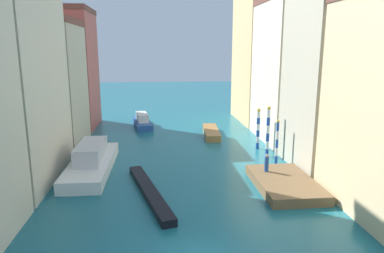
{
  "coord_description": "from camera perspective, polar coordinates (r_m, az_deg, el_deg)",
  "views": [
    {
      "loc": [
        -2.01,
        -15.69,
        10.69
      ],
      "look_at": [
        2.21,
        25.9,
        1.5
      ],
      "focal_mm": 33.29,
      "sensor_mm": 36.0,
      "label": 1
    }
  ],
  "objects": [
    {
      "name": "ground_plane",
      "position": [
        41.64,
        -2.83,
        -2.5
      ],
      "size": [
        154.0,
        154.0,
        0.0
      ],
      "primitive_type": "plane",
      "color": "#196070"
    },
    {
      "name": "building_left_1",
      "position": [
        31.47,
        -27.62,
        9.71
      ],
      "size": [
        6.43,
        12.01,
        19.92
      ],
      "color": "beige",
      "rests_on": "ground"
    },
    {
      "name": "building_left_2",
      "position": [
        42.09,
        -21.74,
        6.39
      ],
      "size": [
        6.43,
        9.47,
        13.82
      ],
      "color": "#BCB299",
      "rests_on": "ground"
    },
    {
      "name": "building_left_3",
      "position": [
        51.22,
        -18.96,
        8.69
      ],
      "size": [
        6.43,
        9.07,
        15.91
      ],
      "color": "#B25147",
      "rests_on": "ground"
    },
    {
      "name": "building_right_1",
      "position": [
        34.13,
        21.43,
        7.39
      ],
      "size": [
        6.43,
        8.34,
        16.39
      ],
      "color": "#BCB299",
      "rests_on": "ground"
    },
    {
      "name": "building_right_2",
      "position": [
        43.15,
        15.46,
        8.7
      ],
      "size": [
        6.43,
        10.77,
        16.45
      ],
      "color": "beige",
      "rests_on": "ground"
    },
    {
      "name": "building_right_3",
      "position": [
        54.07,
        11.08,
        10.94
      ],
      "size": [
        6.43,
        12.03,
        19.05
      ],
      "color": "#DBB77A",
      "rests_on": "ground"
    },
    {
      "name": "waterfront_dock",
      "position": [
        29.08,
        14.63,
        -8.82
      ],
      "size": [
        4.38,
        7.49,
        0.73
      ],
      "color": "brown",
      "rests_on": "ground"
    },
    {
      "name": "person_on_dock",
      "position": [
        30.09,
        11.86,
        -5.81
      ],
      "size": [
        0.36,
        0.36,
        1.49
      ],
      "color": "#234C93",
      "rests_on": "waterfront_dock"
    },
    {
      "name": "mooring_pole_0",
      "position": [
        34.08,
        13.46,
        -2.4
      ],
      "size": [
        0.29,
        0.29,
        4.28
      ],
      "color": "#1E479E",
      "rests_on": "ground"
    },
    {
      "name": "mooring_pole_1",
      "position": [
        36.19,
        12.06,
        -0.74
      ],
      "size": [
        0.37,
        0.37,
        5.17
      ],
      "color": "#1E479E",
      "rests_on": "ground"
    },
    {
      "name": "mooring_pole_2",
      "position": [
        38.95,
        10.55,
        -0.27
      ],
      "size": [
        0.4,
        0.4,
        4.47
      ],
      "color": "#1E479E",
      "rests_on": "ground"
    },
    {
      "name": "vaporetto_white",
      "position": [
        33.1,
        -15.78,
        -5.3
      ],
      "size": [
        3.53,
        11.52,
        2.52
      ],
      "color": "white",
      "rests_on": "ground"
    },
    {
      "name": "gondola_black",
      "position": [
        27.08,
        -6.86,
        -10.32
      ],
      "size": [
        3.61,
        10.66,
        0.54
      ],
      "color": "black",
      "rests_on": "ground"
    },
    {
      "name": "motorboat_0",
      "position": [
        44.7,
        3.12,
        -0.94
      ],
      "size": [
        2.22,
        7.35,
        0.79
      ],
      "color": "olive",
      "rests_on": "ground"
    },
    {
      "name": "motorboat_1",
      "position": [
        50.19,
        -7.97,
        0.8
      ],
      "size": [
        3.13,
        7.48,
        1.87
      ],
      "color": "#234C93",
      "rests_on": "ground"
    }
  ]
}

